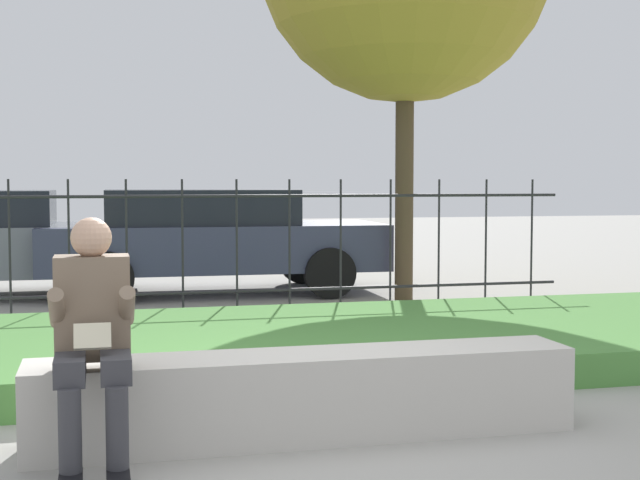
# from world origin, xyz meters

# --- Properties ---
(ground_plane) EXTENTS (60.00, 60.00, 0.00)m
(ground_plane) POSITION_xyz_m (0.00, 0.00, 0.00)
(ground_plane) COLOR #9E9B93
(stone_bench) EXTENTS (3.14, 0.48, 0.49)m
(stone_bench) POSITION_xyz_m (-0.00, 0.00, 0.22)
(stone_bench) COLOR beige
(stone_bench) RESTS_ON ground_plane
(person_seated_reader) EXTENTS (0.42, 0.73, 1.29)m
(person_seated_reader) POSITION_xyz_m (-1.19, -0.28, 0.71)
(person_seated_reader) COLOR black
(person_seated_reader) RESTS_ON ground_plane
(grass_berm) EXTENTS (10.09, 3.05, 0.25)m
(grass_berm) POSITION_xyz_m (0.00, 2.23, 0.13)
(grass_berm) COLOR #4C893D
(grass_berm) RESTS_ON ground_plane
(iron_fence) EXTENTS (8.09, 0.03, 1.51)m
(iron_fence) POSITION_xyz_m (-0.00, 4.53, 0.79)
(iron_fence) COLOR #232326
(iron_fence) RESTS_ON ground_plane
(car_parked_center) EXTENTS (4.46, 2.01, 1.38)m
(car_parked_center) POSITION_xyz_m (0.28, 6.82, 0.74)
(car_parked_center) COLOR #383D56
(car_parked_center) RESTS_ON ground_plane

